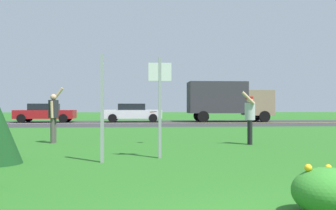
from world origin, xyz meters
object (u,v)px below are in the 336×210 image
Objects in this scene: car_white_center_right at (133,113)px; sign_post_by_roadside at (160,97)px; frisbee_red at (153,112)px; person_catcher_red_cap_gray_shirt at (250,115)px; box_truck_tan at (228,99)px; sign_post_near_path at (102,108)px; car_red_center_left at (45,113)px; person_thrower_dark_shirt at (54,113)px.

sign_post_by_roadside is at bearing -87.01° from car_white_center_right.
sign_post_by_roadside is 3.50m from frisbee_red.
person_catcher_red_cap_gray_shirt is 0.26× the size of box_truck_tan.
box_truck_tan is at bearing 72.15° from sign_post_by_roadside.
sign_post_by_roadside is 21.47m from box_truck_tan.
frisbee_red is at bearing 72.32° from sign_post_near_path.
car_red_center_left is (-11.00, 17.46, -0.23)m from person_catcher_red_cap_gray_shirt.
car_white_center_right is (-4.20, 17.46, -0.23)m from person_catcher_red_cap_gray_shirt.
sign_post_near_path reaches higher than frisbee_red.
person_catcher_red_cap_gray_shirt reaches higher than car_white_center_right.
box_truck_tan is (6.62, 16.95, 0.73)m from frisbee_red.
car_white_center_right is (6.81, 0.00, 0.00)m from car_red_center_left.
person_catcher_red_cap_gray_shirt is at bearing -76.48° from car_white_center_right.
car_red_center_left reaches higher than frisbee_red.
sign_post_by_roadside is 20.47m from car_white_center_right.
car_red_center_left is 6.81m from car_white_center_right.
person_thrower_dark_shirt reaches higher than frisbee_red.
car_white_center_right is (2.38, 16.48, -0.27)m from person_thrower_dark_shirt.
person_thrower_dark_shirt is at bearing -121.33° from box_truck_tan.
person_catcher_red_cap_gray_shirt is 17.81m from box_truck_tan.
car_red_center_left is at bearing 107.28° from sign_post_near_path.
box_truck_tan is at bearing 0.00° from car_white_center_right.
person_thrower_dark_shirt is 6.65m from person_catcher_red_cap_gray_shirt.
person_catcher_red_cap_gray_shirt is 20.64m from car_red_center_left.
sign_post_by_roadside is 1.40× the size of person_catcher_red_cap_gray_shirt.
sign_post_near_path is at bearing -110.64° from box_truck_tan.
sign_post_by_roadside reaches higher than person_catcher_red_cap_gray_shirt.
car_white_center_right is (-1.03, 16.95, -0.33)m from frisbee_red.
car_red_center_left is at bearing 180.00° from car_white_center_right.
sign_post_near_path is 0.54× the size of car_red_center_left.
person_catcher_red_cap_gray_shirt is 0.39× the size of car_red_center_left.
person_thrower_dark_shirt is (-2.12, 4.53, -0.20)m from sign_post_near_path.
person_thrower_dark_shirt is 17.06m from car_red_center_left.
person_thrower_dark_shirt reaches higher than car_white_center_right.
person_catcher_red_cap_gray_shirt is (3.13, 2.98, -0.52)m from sign_post_by_roadside.
frisbee_red is 0.05× the size of car_red_center_left.
person_catcher_red_cap_gray_shirt is at bearing -57.77° from car_red_center_left.
car_red_center_left is 1.00× the size of car_white_center_right.
person_thrower_dark_shirt is at bearing 172.08° from frisbee_red.
person_thrower_dark_shirt reaches higher than person_catcher_red_cap_gray_shirt.
sign_post_by_roadside is at bearing -68.93° from car_red_center_left.
sign_post_near_path reaches higher than person_thrower_dark_shirt.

